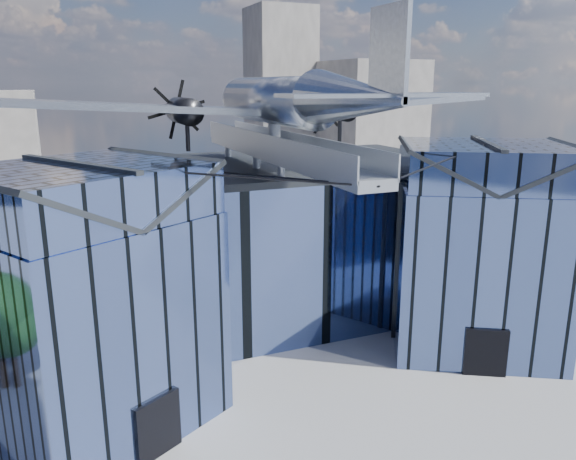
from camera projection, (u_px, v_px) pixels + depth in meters
name	position (u px, v px, depth m)	size (l,w,h in m)	color
ground_plane	(302.00, 367.00, 30.46)	(120.00, 120.00, 0.00)	gray
museum	(264.00, 242.00, 34.24)	(32.88, 24.50, 17.60)	#4B619A
bg_towers	(156.00, 122.00, 73.54)	(77.00, 24.50, 26.00)	gray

